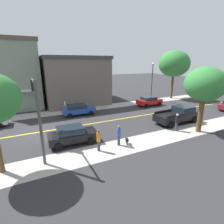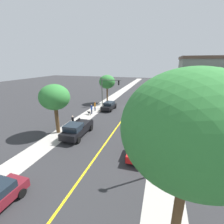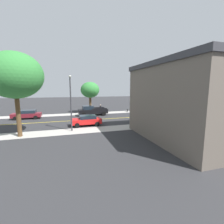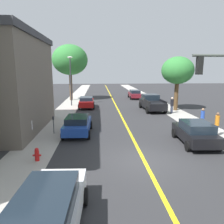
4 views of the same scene
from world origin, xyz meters
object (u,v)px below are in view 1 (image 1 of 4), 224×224
(street_tree_left_near, at_px, (205,85))
(fire_hydrant, at_px, (38,114))
(street_lamp, at_px, (152,78))
(pedestrian_black_shirt, at_px, (177,122))
(black_sedan_right_curb, at_px, (72,135))
(pedestrian_blue_shirt, at_px, (119,135))
(pedestrian_orange_shirt, at_px, (99,140))
(blue_sedan_left_curb, at_px, (78,109))
(small_dog, at_px, (127,140))
(red_sedan_left_curb, at_px, (149,101))
(parking_meter, at_px, (76,105))
(traffic_light_mast, at_px, (37,105))
(pedestrian_white_shirt, at_px, (65,105))
(black_pickup_truck, at_px, (178,115))
(street_tree_left_far, at_px, (174,64))

(street_tree_left_near, bearing_deg, fire_hydrant, -132.01)
(street_lamp, xyz_separation_m, pedestrian_black_shirt, (12.22, -6.45, -3.15))
(street_lamp, distance_m, black_sedan_right_curb, 19.98)
(pedestrian_blue_shirt, bearing_deg, street_lamp, 26.76)
(street_tree_left_near, distance_m, fire_hydrant, 19.91)
(street_tree_left_near, xyz_separation_m, pedestrian_orange_shirt, (-0.81, -10.77, -3.84))
(blue_sedan_left_curb, relative_size, black_sedan_right_curb, 1.02)
(fire_hydrant, bearing_deg, street_lamp, 91.22)
(street_lamp, xyz_separation_m, small_dog, (12.62, -12.67, -3.74))
(black_sedan_right_curb, bearing_deg, pedestrian_blue_shirt, -29.51)
(pedestrian_orange_shirt, xyz_separation_m, pedestrian_blue_shirt, (-0.16, 1.93, -0.02))
(street_lamp, relative_size, red_sedan_left_curb, 1.61)
(parking_meter, xyz_separation_m, traffic_light_mast, (11.05, -5.63, 3.07))
(pedestrian_white_shirt, relative_size, pedestrian_blue_shirt, 0.88)
(black_sedan_right_curb, height_order, black_pickup_truck, black_pickup_truck)
(red_sedan_left_curb, bearing_deg, small_dog, -136.73)
(pedestrian_white_shirt, distance_m, pedestrian_black_shirt, 15.90)
(red_sedan_left_curb, height_order, small_dog, red_sedan_left_curb)
(black_sedan_right_curb, bearing_deg, street_tree_left_near, -11.61)
(red_sedan_left_curb, distance_m, black_pickup_truck, 8.47)
(street_tree_left_near, bearing_deg, pedestrian_orange_shirt, -94.28)
(red_sedan_left_curb, distance_m, blue_sedan_left_curb, 11.84)
(street_tree_left_far, bearing_deg, pedestrian_blue_shirt, -55.30)
(pedestrian_orange_shirt, bearing_deg, pedestrian_black_shirt, -146.21)
(street_lamp, relative_size, pedestrian_white_shirt, 4.26)
(fire_hydrant, height_order, pedestrian_black_shirt, pedestrian_black_shirt)
(street_tree_left_near, relative_size, small_dog, 8.02)
(pedestrian_orange_shirt, distance_m, pedestrian_black_shirt, 8.85)
(black_sedan_right_curb, distance_m, pedestrian_black_shirt, 10.58)
(pedestrian_white_shirt, bearing_deg, red_sedan_left_curb, -28.07)
(red_sedan_left_curb, bearing_deg, street_lamp, 44.75)
(blue_sedan_left_curb, height_order, pedestrian_white_shirt, pedestrian_white_shirt)
(street_tree_left_near, relative_size, blue_sedan_left_curb, 1.51)
(street_tree_left_near, height_order, pedestrian_orange_shirt, street_tree_left_near)
(street_lamp, bearing_deg, blue_sedan_left_curb, -81.19)
(pedestrian_white_shirt, bearing_deg, street_lamp, -17.88)
(traffic_light_mast, relative_size, pedestrian_blue_shirt, 3.28)
(parking_meter, xyz_separation_m, pedestrian_white_shirt, (-1.38, -1.34, -0.08))
(pedestrian_white_shirt, bearing_deg, blue_sedan_left_curb, -84.37)
(street_lamp, bearing_deg, small_dog, -45.12)
(red_sedan_left_curb, relative_size, pedestrian_white_shirt, 2.64)
(parking_meter, relative_size, small_dog, 1.69)
(parking_meter, bearing_deg, small_dog, 5.20)
(street_tree_left_far, bearing_deg, street_tree_left_near, -35.63)
(fire_hydrant, relative_size, street_lamp, 0.11)
(traffic_light_mast, height_order, pedestrian_black_shirt, traffic_light_mast)
(pedestrian_blue_shirt, bearing_deg, pedestrian_white_shirt, 81.31)
(street_tree_left_near, xyz_separation_m, parking_meter, (-13.11, -9.27, -3.92))
(pedestrian_black_shirt, distance_m, small_dog, 6.25)
(fire_hydrant, xyz_separation_m, black_pickup_truck, (10.00, 14.59, 0.58))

